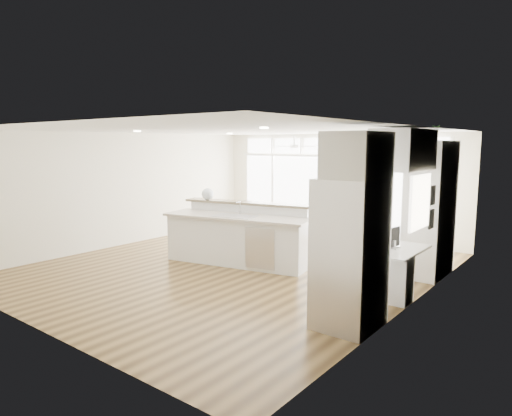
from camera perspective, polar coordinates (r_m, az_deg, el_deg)
The scene contains 24 objects.
floor at distance 9.22m, azimuth -2.37°, elevation -7.39°, with size 7.00×8.00×0.02m, color #473015.
ceiling at distance 8.89m, azimuth -2.48°, elevation 9.70°, with size 7.00×8.00×0.02m, color white.
wall_back at distance 12.26m, azimuth 9.76°, elevation 2.83°, with size 7.00×0.04×2.70m, color silver.
wall_front at distance 6.48m, azimuth -25.97°, elevation -2.52°, with size 7.00×0.04×2.70m, color silver.
wall_left at distance 11.52m, azimuth -15.85°, elevation 2.30°, with size 0.04×8.00×2.70m, color silver.
wall_right at distance 7.22m, azimuth 19.28°, elevation -1.13°, with size 0.04×8.00×2.70m, color silver.
glass_wall at distance 12.24m, azimuth 9.59°, elevation 1.41°, with size 5.80×0.06×2.08m, color white.
transom_row at distance 12.16m, azimuth 9.74°, elevation 7.65°, with size 5.90×0.06×0.40m, color white.
desk_window at distance 7.49m, azimuth 19.80°, elevation 0.71°, with size 0.04×0.85×0.85m, color silver.
ceiling_fan at distance 11.43m, azimuth 4.79°, elevation 8.21°, with size 1.16×1.16×0.32m, color white.
recessed_lights at distance 9.04m, azimuth -1.64°, elevation 9.55°, with size 3.40×3.00×0.02m, color beige.
oven_cabinet at distance 9.04m, azimuth 20.94°, elevation -0.08°, with size 0.64×1.20×2.50m, color white.
desk_nook at distance 7.82m, azimuth 17.08°, elevation -7.62°, with size 0.72×1.30×0.76m, color white.
upper_cabinets at distance 7.53m, azimuth 17.99°, elevation 6.94°, with size 0.64×1.30×0.64m, color white.
refrigerator at distance 6.21m, azimuth 11.67°, elevation -5.59°, with size 0.76×0.90×2.00m, color silver.
fridge_cabinet at distance 6.01m, azimuth 12.54°, elevation 6.47°, with size 0.64×0.90×0.60m, color white.
framed_photos at distance 8.10m, azimuth 21.12°, elevation 0.09°, with size 0.06×0.22×0.80m, color black.
kitchen_island at distance 9.32m, azimuth -2.35°, elevation -3.30°, with size 3.07×1.16×1.22m, color white.
rug at distance 8.01m, azimuth 10.47°, elevation -9.81°, with size 0.97×0.70×0.01m, color #392712.
office_chair at distance 7.53m, azimuth 11.60°, elevation -7.46°, with size 0.47×0.44×0.91m, color black.
fishbowl at distance 10.02m, azimuth -6.07°, elevation 1.74°, with size 0.26×0.26×0.26m, color silver.
monitor at distance 7.72m, azimuth 16.69°, elevation -3.54°, with size 0.07×0.43×0.36m, color black.
keyboard at distance 7.82m, azimuth 15.48°, elevation -4.63°, with size 0.11×0.30×0.02m, color silver.
potted_plant at distance 8.96m, azimuth 21.38°, elevation 8.53°, with size 0.24×0.27×0.21m, color #285223.
Camera 1 is at (5.75, -6.78, 2.45)m, focal length 32.00 mm.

